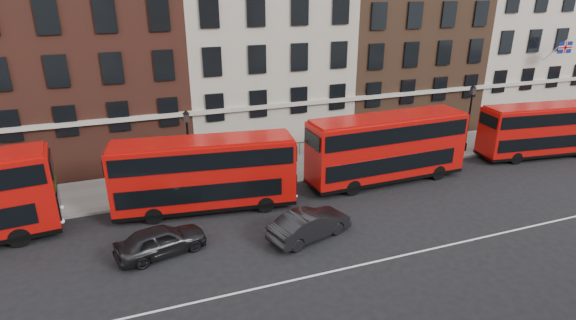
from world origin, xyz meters
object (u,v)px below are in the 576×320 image
object	(u,v)px
car_front	(310,224)
car_rear	(161,240)
bus_b	(204,173)
bus_c	(386,147)
bus_d	(542,129)

from	to	relation	value
car_front	car_rear	bearing A→B (deg)	64.36
bus_b	bus_c	distance (m)	12.18
bus_c	bus_d	world-z (taller)	bus_c
bus_c	car_front	world-z (taller)	bus_c
bus_c	car_rear	bearing A→B (deg)	-166.87
bus_d	bus_c	bearing A→B (deg)	-172.97
bus_d	car_rear	xyz separation A→B (m)	(-28.92, -3.98, -1.46)
bus_c	bus_d	bearing A→B (deg)	-1.55
bus_c	car_rear	world-z (taller)	bus_c
bus_b	bus_c	xyz separation A→B (m)	(12.18, -0.01, 0.12)
bus_c	car_rear	xyz separation A→B (m)	(-15.13, -3.97, -1.72)
bus_b	bus_d	size ratio (longest dim) A/B	1.07
bus_b	bus_d	world-z (taller)	bus_b
bus_b	bus_c	world-z (taller)	bus_c
bus_d	car_rear	world-z (taller)	bus_d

